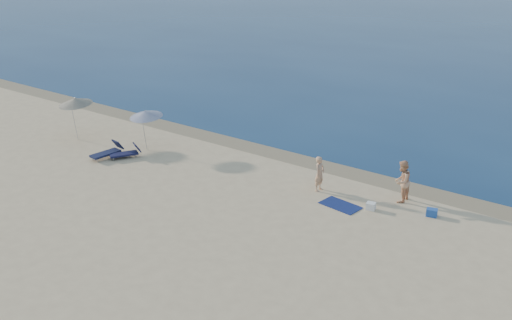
{
  "coord_description": "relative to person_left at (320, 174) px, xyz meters",
  "views": [
    {
      "loc": [
        15.75,
        -6.58,
        12.24
      ],
      "look_at": [
        -0.42,
        16.0,
        1.0
      ],
      "focal_mm": 45.0,
      "sensor_mm": 36.0,
      "label": 1
    }
  ],
  "objects": [
    {
      "name": "wet_sand_strip",
      "position": [
        -2.62,
        2.71,
        -0.82
      ],
      "size": [
        240.0,
        1.6,
        0.0
      ],
      "primitive_type": "cube",
      "color": "#847254",
      "rests_on": "ground"
    },
    {
      "name": "umbrella_near",
      "position": [
        -10.04,
        -0.76,
        1.14
      ],
      "size": [
        2.12,
        2.13,
        2.25
      ],
      "rotation": [
        0.0,
        0.0,
        -0.25
      ],
      "color": "silver",
      "rests_on": "ground"
    },
    {
      "name": "person_right",
      "position": [
        3.48,
        1.1,
        0.12
      ],
      "size": [
        0.72,
        0.92,
        1.89
      ],
      "primitive_type": "imported",
      "rotation": [
        0.0,
        0.0,
        -1.56
      ],
      "color": "tan",
      "rests_on": "ground"
    },
    {
      "name": "lounger_left",
      "position": [
        -10.92,
        -2.79,
        -0.54
      ],
      "size": [
        0.82,
        1.82,
        0.78
      ],
      "rotation": [
        0.0,
        0.0,
        -0.14
      ],
      "color": "#151B3B",
      "rests_on": "ground"
    },
    {
      "name": "lounger_right",
      "position": [
        -10.1,
        -2.29,
        -0.56
      ],
      "size": [
        1.29,
        1.63,
        0.7
      ],
      "rotation": [
        0.0,
        0.0,
        -0.56
      ],
      "color": "#15173B",
      "rests_on": "ground"
    },
    {
      "name": "blue_cooler",
      "position": [
        5.14,
        0.52,
        -0.66
      ],
      "size": [
        0.52,
        0.43,
        0.32
      ],
      "primitive_type": "cube",
      "rotation": [
        0.0,
        0.0,
        0.26
      ],
      "color": "#1F4EA9",
      "rests_on": "ground"
    },
    {
      "name": "person_left",
      "position": [
        0.0,
        0.0,
        0.0
      ],
      "size": [
        0.42,
        0.61,
        1.64
      ],
      "primitive_type": "imported",
      "rotation": [
        0.0,
        0.0,
        1.62
      ],
      "color": "tan",
      "rests_on": "ground"
    },
    {
      "name": "beach_towel",
      "position": [
        1.57,
        -0.84,
        -0.81
      ],
      "size": [
        1.86,
        1.21,
        0.03
      ],
      "primitive_type": "cube",
      "rotation": [
        0.0,
        0.0,
        -0.15
      ],
      "color": "#0F1A4E",
      "rests_on": "ground"
    },
    {
      "name": "white_bag",
      "position": [
        2.8,
        -0.42,
        -0.66
      ],
      "size": [
        0.42,
        0.38,
        0.32
      ],
      "primitive_type": "cube",
      "rotation": [
        0.0,
        0.0,
        0.18
      ],
      "color": "white",
      "rests_on": "ground"
    },
    {
      "name": "umbrella_far",
      "position": [
        -14.3,
        -1.83,
        1.34
      ],
      "size": [
        2.39,
        2.4,
        2.47
      ],
      "rotation": [
        0.0,
        0.0,
        -0.36
      ],
      "color": "silver",
      "rests_on": "ground"
    }
  ]
}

